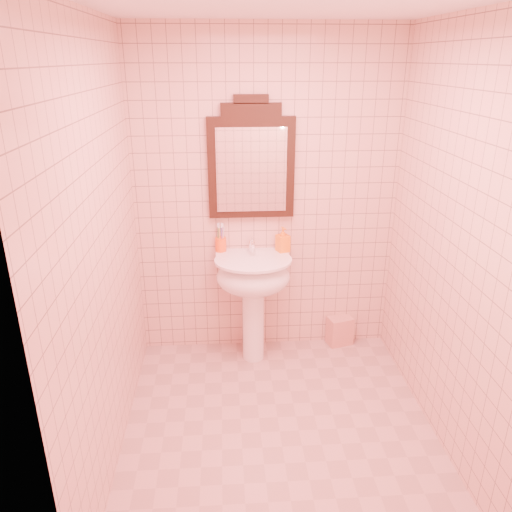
{
  "coord_description": "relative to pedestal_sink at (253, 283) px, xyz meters",
  "views": [
    {
      "loc": [
        -0.33,
        -2.57,
        2.26
      ],
      "look_at": [
        -0.12,
        0.55,
        1.01
      ],
      "focal_mm": 35.0,
      "sensor_mm": 36.0,
      "label": 1
    }
  ],
  "objects": [
    {
      "name": "toothbrush_cup",
      "position": [
        -0.24,
        0.18,
        0.26
      ],
      "size": [
        0.09,
        0.09,
        0.2
      ],
      "rotation": [
        0.0,
        0.0,
        0.0
      ],
      "color": "#FF5615",
      "rests_on": "pedestal_sink"
    },
    {
      "name": "floor",
      "position": [
        0.12,
        -0.87,
        -0.66
      ],
      "size": [
        2.2,
        2.2,
        0.0
      ],
      "primitive_type": "plane",
      "color": "tan",
      "rests_on": "ground"
    },
    {
      "name": "towel",
      "position": [
        0.74,
        0.17,
        -0.54
      ],
      "size": [
        0.23,
        0.18,
        0.24
      ],
      "primitive_type": "cube",
      "rotation": [
        0.0,
        0.0,
        0.27
      ],
      "color": "#DF9683",
      "rests_on": "floor"
    },
    {
      "name": "soap_dispenser",
      "position": [
        0.24,
        0.14,
        0.3
      ],
      "size": [
        0.12,
        0.12,
        0.2
      ],
      "primitive_type": "imported",
      "rotation": [
        0.0,
        0.0,
        0.39
      ],
      "color": "orange",
      "rests_on": "pedestal_sink"
    },
    {
      "name": "pedestal_sink",
      "position": [
        0.0,
        0.0,
        0.0
      ],
      "size": [
        0.58,
        0.58,
        0.86
      ],
      "color": "white",
      "rests_on": "floor"
    },
    {
      "name": "back_wall",
      "position": [
        0.12,
        0.23,
        0.59
      ],
      "size": [
        2.0,
        0.02,
        2.5
      ],
      "primitive_type": "cube",
      "color": "beige",
      "rests_on": "floor"
    },
    {
      "name": "faucet",
      "position": [
        0.0,
        0.14,
        0.26
      ],
      "size": [
        0.04,
        0.16,
        0.11
      ],
      "color": "white",
      "rests_on": "pedestal_sink"
    },
    {
      "name": "mirror",
      "position": [
        0.0,
        0.2,
        0.88
      ],
      "size": [
        0.64,
        0.06,
        0.89
      ],
      "color": "black",
      "rests_on": "back_wall"
    }
  ]
}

